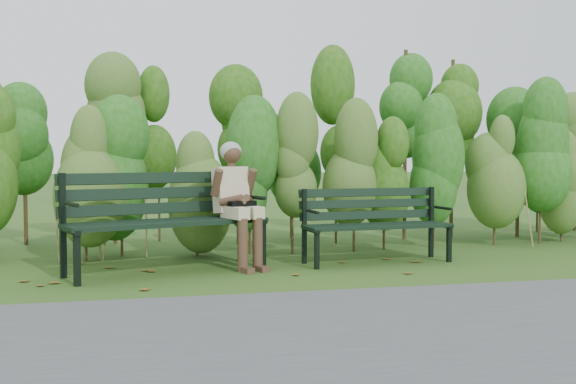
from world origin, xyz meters
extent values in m
plane|color=#2F551E|center=(0.00, 0.00, 0.00)|extent=(80.00, 80.00, 0.00)
cube|color=#474749|center=(0.00, -2.20, 0.01)|extent=(60.00, 2.50, 0.01)
cylinder|color=#47381E|center=(-2.75, 1.30, 0.40)|extent=(0.03, 0.03, 0.80)
ellipsoid|color=#206212|center=(-2.75, 1.30, 1.04)|extent=(0.64, 0.64, 1.44)
cylinder|color=#47381E|center=(-2.14, 1.30, 0.40)|extent=(0.03, 0.03, 0.80)
ellipsoid|color=#206212|center=(-2.14, 1.30, 1.04)|extent=(0.64, 0.64, 1.44)
cylinder|color=#47381E|center=(-1.53, 1.30, 0.40)|extent=(0.03, 0.03, 0.80)
ellipsoid|color=#206212|center=(-1.53, 1.30, 1.04)|extent=(0.64, 0.64, 1.44)
cylinder|color=#47381E|center=(-0.92, 1.30, 0.40)|extent=(0.03, 0.03, 0.80)
ellipsoid|color=#206212|center=(-0.92, 1.30, 1.04)|extent=(0.64, 0.64, 1.44)
cylinder|color=#47381E|center=(-0.31, 1.30, 0.40)|extent=(0.03, 0.03, 0.80)
ellipsoid|color=#206212|center=(-0.31, 1.30, 1.04)|extent=(0.64, 0.64, 1.44)
cylinder|color=#47381E|center=(0.31, 1.30, 0.40)|extent=(0.03, 0.03, 0.80)
ellipsoid|color=#206212|center=(0.31, 1.30, 1.04)|extent=(0.64, 0.64, 1.44)
cylinder|color=#47381E|center=(0.92, 1.30, 0.40)|extent=(0.03, 0.03, 0.80)
ellipsoid|color=#206212|center=(0.92, 1.30, 1.04)|extent=(0.64, 0.64, 1.44)
cylinder|color=#47381E|center=(1.53, 1.30, 0.40)|extent=(0.03, 0.03, 0.80)
ellipsoid|color=#206212|center=(1.53, 1.30, 1.04)|extent=(0.64, 0.64, 1.44)
cylinder|color=#47381E|center=(2.14, 1.30, 0.40)|extent=(0.03, 0.03, 0.80)
ellipsoid|color=#206212|center=(2.14, 1.30, 1.04)|extent=(0.64, 0.64, 1.44)
cylinder|color=#47381E|center=(2.75, 1.30, 0.40)|extent=(0.03, 0.03, 0.80)
ellipsoid|color=#206212|center=(2.75, 1.30, 1.04)|extent=(0.64, 0.64, 1.44)
cylinder|color=#47381E|center=(3.36, 1.30, 0.40)|extent=(0.03, 0.03, 0.80)
ellipsoid|color=#206212|center=(3.36, 1.30, 1.04)|extent=(0.64, 0.64, 1.44)
cylinder|color=#47381E|center=(-2.69, 2.30, 0.55)|extent=(0.04, 0.04, 1.10)
ellipsoid|color=#20580F|center=(-2.69, 2.30, 1.43)|extent=(0.70, 0.70, 1.98)
cylinder|color=#47381E|center=(-1.92, 2.30, 0.55)|extent=(0.04, 0.04, 1.10)
ellipsoid|color=#20580F|center=(-1.92, 2.30, 1.43)|extent=(0.70, 0.70, 1.98)
cylinder|color=#47381E|center=(-1.15, 2.30, 0.55)|extent=(0.04, 0.04, 1.10)
ellipsoid|color=#20580F|center=(-1.15, 2.30, 1.43)|extent=(0.70, 0.70, 1.98)
cylinder|color=#47381E|center=(-0.38, 2.30, 0.55)|extent=(0.04, 0.04, 1.10)
ellipsoid|color=#20580F|center=(-0.38, 2.30, 1.43)|extent=(0.70, 0.70, 1.98)
cylinder|color=#47381E|center=(0.38, 2.30, 0.55)|extent=(0.04, 0.04, 1.10)
ellipsoid|color=#20580F|center=(0.38, 2.30, 1.43)|extent=(0.70, 0.70, 1.98)
cylinder|color=#47381E|center=(1.15, 2.30, 0.55)|extent=(0.04, 0.04, 1.10)
ellipsoid|color=#20580F|center=(1.15, 2.30, 1.43)|extent=(0.70, 0.70, 1.98)
cylinder|color=#47381E|center=(1.92, 2.30, 0.55)|extent=(0.04, 0.04, 1.10)
ellipsoid|color=#20580F|center=(1.92, 2.30, 1.43)|extent=(0.70, 0.70, 1.98)
cylinder|color=#47381E|center=(2.69, 2.30, 0.55)|extent=(0.04, 0.04, 1.10)
ellipsoid|color=#20580F|center=(2.69, 2.30, 1.43)|extent=(0.70, 0.70, 1.98)
cylinder|color=#47381E|center=(3.46, 2.30, 0.55)|extent=(0.04, 0.04, 1.10)
ellipsoid|color=#20580F|center=(3.46, 2.30, 1.43)|extent=(0.70, 0.70, 1.98)
cylinder|color=#47381E|center=(4.22, 2.30, 0.55)|extent=(0.04, 0.04, 1.10)
ellipsoid|color=#20580F|center=(4.22, 2.30, 1.43)|extent=(0.70, 0.70, 1.98)
cube|color=brown|center=(-0.96, -0.82, 0.00)|extent=(0.11, 0.11, 0.01)
cube|color=brown|center=(1.09, -0.19, 0.00)|extent=(0.11, 0.10, 0.01)
cube|color=brown|center=(-0.75, -1.12, 0.00)|extent=(0.10, 0.08, 0.01)
cube|color=brown|center=(2.29, 0.15, 0.00)|extent=(0.11, 0.11, 0.01)
cube|color=brown|center=(1.41, 0.93, 0.00)|extent=(0.10, 0.09, 0.01)
cube|color=brown|center=(1.67, 0.75, 0.00)|extent=(0.10, 0.11, 0.01)
cube|color=brown|center=(1.27, -0.97, 0.00)|extent=(0.11, 0.10, 0.01)
cube|color=brown|center=(-0.38, 0.85, 0.00)|extent=(0.10, 0.11, 0.01)
cube|color=brown|center=(2.85, 0.63, 0.00)|extent=(0.11, 0.11, 0.01)
cube|color=brown|center=(-0.88, 0.64, 0.00)|extent=(0.11, 0.11, 0.01)
cube|color=brown|center=(-2.51, -0.62, 0.00)|extent=(0.10, 0.08, 0.01)
cube|color=brown|center=(1.18, 0.51, 0.00)|extent=(0.10, 0.11, 0.01)
cube|color=brown|center=(1.90, -1.08, 0.00)|extent=(0.10, 0.11, 0.01)
cube|color=brown|center=(-1.05, -0.35, 0.00)|extent=(0.11, 0.11, 0.01)
cube|color=brown|center=(-1.25, -0.74, 0.00)|extent=(0.11, 0.11, 0.01)
cube|color=brown|center=(2.41, 0.44, 0.00)|extent=(0.11, 0.11, 0.01)
cube|color=brown|center=(0.79, -0.77, 0.00)|extent=(0.10, 0.11, 0.01)
cube|color=brown|center=(-1.86, -0.29, 0.00)|extent=(0.09, 0.10, 0.01)
cube|color=brown|center=(-2.14, -0.50, 0.00)|extent=(0.11, 0.11, 0.01)
cube|color=brown|center=(2.55, 0.11, 0.00)|extent=(0.11, 0.10, 0.01)
cube|color=black|center=(-1.11, 0.09, 0.48)|extent=(1.84, 0.75, 0.04)
cube|color=black|center=(-1.16, 0.22, 0.48)|extent=(1.84, 0.75, 0.04)
cube|color=black|center=(-1.20, 0.34, 0.48)|extent=(1.84, 0.75, 0.04)
cube|color=black|center=(-1.25, 0.47, 0.48)|extent=(1.84, 0.75, 0.04)
cube|color=black|center=(-1.28, 0.56, 0.59)|extent=(1.82, 0.70, 0.11)
cube|color=black|center=(-1.29, 0.58, 0.74)|extent=(1.82, 0.70, 0.11)
cube|color=black|center=(-1.29, 0.59, 0.89)|extent=(1.82, 0.70, 0.11)
cube|color=black|center=(-1.97, -0.23, 0.24)|extent=(0.07, 0.07, 0.48)
cube|color=black|center=(-2.12, 0.20, 0.48)|extent=(0.07, 0.07, 0.95)
cube|color=black|center=(-2.04, -0.03, 0.46)|extent=(0.23, 0.52, 0.04)
cylinder|color=black|center=(-2.02, -0.08, 0.69)|extent=(0.17, 0.39, 0.04)
cube|color=black|center=(-0.25, 0.39, 0.24)|extent=(0.07, 0.07, 0.48)
cube|color=black|center=(-0.40, 0.82, 0.48)|extent=(0.07, 0.07, 0.95)
cube|color=black|center=(-0.32, 0.59, 0.46)|extent=(0.23, 0.52, 0.04)
cylinder|color=black|center=(-0.30, 0.54, 0.69)|extent=(0.17, 0.39, 0.04)
cube|color=black|center=(0.98, 0.23, 0.39)|extent=(1.54, 0.24, 0.03)
cube|color=black|center=(0.97, 0.34, 0.39)|extent=(1.54, 0.24, 0.03)
cube|color=black|center=(0.96, 0.45, 0.39)|extent=(1.54, 0.24, 0.03)
cube|color=black|center=(0.95, 0.55, 0.39)|extent=(1.54, 0.24, 0.03)
cube|color=black|center=(0.94, 0.63, 0.48)|extent=(1.54, 0.19, 0.09)
cube|color=black|center=(0.94, 0.64, 0.60)|extent=(1.54, 0.19, 0.09)
cube|color=black|center=(0.94, 0.66, 0.72)|extent=(1.54, 0.19, 0.09)
cube|color=black|center=(0.24, 0.15, 0.19)|extent=(0.05, 0.05, 0.39)
cube|color=black|center=(0.21, 0.52, 0.39)|extent=(0.05, 0.05, 0.77)
cube|color=black|center=(0.23, 0.33, 0.37)|extent=(0.08, 0.43, 0.03)
cylinder|color=black|center=(0.23, 0.28, 0.56)|extent=(0.06, 0.32, 0.03)
cube|color=black|center=(1.71, 0.29, 0.19)|extent=(0.05, 0.05, 0.39)
cube|color=black|center=(1.68, 0.66, 0.39)|extent=(0.05, 0.05, 0.77)
cube|color=black|center=(1.70, 0.46, 0.37)|extent=(0.08, 0.43, 0.03)
cylinder|color=black|center=(1.70, 0.42, 0.56)|extent=(0.06, 0.32, 0.03)
cube|color=beige|center=(-0.54, 0.31, 0.56)|extent=(0.25, 0.40, 0.12)
cube|color=beige|center=(-0.38, 0.36, 0.56)|extent=(0.25, 0.40, 0.12)
cylinder|color=#4F3524|center=(-0.48, 0.16, 0.26)|extent=(0.13, 0.13, 0.51)
cylinder|color=#4F3524|center=(-0.33, 0.22, 0.26)|extent=(0.13, 0.13, 0.51)
cube|color=#4F3524|center=(-0.46, 0.10, 0.03)|extent=(0.14, 0.20, 0.05)
cube|color=#4F3524|center=(-0.31, 0.15, 0.03)|extent=(0.14, 0.20, 0.05)
cube|color=beige|center=(-0.54, 0.57, 0.77)|extent=(0.38, 0.32, 0.47)
cylinder|color=#4F3524|center=(-0.54, 0.55, 1.01)|extent=(0.08, 0.08, 0.09)
sphere|color=#4F3524|center=(-0.53, 0.54, 1.13)|extent=(0.19, 0.19, 0.19)
ellipsoid|color=gray|center=(-0.54, 0.56, 1.15)|extent=(0.22, 0.21, 0.20)
cylinder|color=#4F3524|center=(-0.70, 0.43, 0.84)|extent=(0.14, 0.21, 0.28)
cylinder|color=#4F3524|center=(-0.34, 0.56, 0.84)|extent=(0.14, 0.21, 0.28)
cylinder|color=#4F3524|center=(-0.57, 0.35, 0.68)|extent=(0.25, 0.19, 0.12)
cylinder|color=#4F3524|center=(-0.39, 0.42, 0.68)|extent=(0.15, 0.26, 0.12)
sphere|color=#4F3524|center=(-0.46, 0.34, 0.66)|extent=(0.10, 0.10, 0.10)
cube|color=black|center=(-0.46, 0.34, 0.60)|extent=(0.29, 0.19, 0.15)
camera|label=1|loc=(-1.47, -6.15, 1.10)|focal=42.00mm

